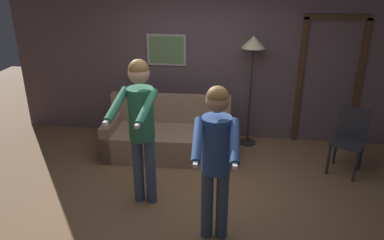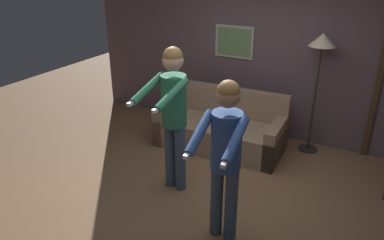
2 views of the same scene
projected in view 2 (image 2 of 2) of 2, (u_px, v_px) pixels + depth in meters
The scene contains 6 objects.
ground_plane at pixel (209, 197), 4.63m from camera, with size 12.00×12.00×0.00m, color #886241.
back_wall_assembly at pixel (272, 57), 5.79m from camera, with size 6.40×0.10×2.60m.
couch at pixel (221, 130), 5.75m from camera, with size 1.93×0.91×0.87m.
torchiere_lamp at pixel (321, 52), 5.15m from camera, with size 0.37×0.37×1.78m.
person_standing_left at pixel (173, 106), 4.37m from camera, with size 0.48×0.76×1.82m.
person_standing_right at pixel (225, 149), 3.57m from camera, with size 0.46×0.71×1.73m.
Camera 2 is at (1.63, -3.49, 2.74)m, focal length 35.00 mm.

